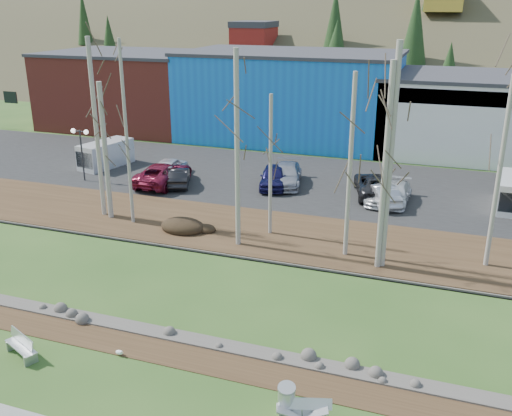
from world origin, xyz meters
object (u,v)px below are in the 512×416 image
at_px(seagull, 120,352).
at_px(litter_bin, 286,401).
at_px(car_0, 170,167).
at_px(car_8, 382,192).
at_px(bench_intact, 22,346).
at_px(car_1, 179,177).
at_px(van_grey, 104,155).
at_px(car_3, 286,175).
at_px(car_7, 395,194).
at_px(bench_damaged, 303,411).
at_px(car_2, 163,174).
at_px(street_lamp, 81,140).
at_px(car_6, 375,185).
at_px(car_4, 274,177).
at_px(car_5, 382,194).

bearing_deg(seagull, litter_bin, 13.49).
bearing_deg(car_0, seagull, 107.31).
height_order(litter_bin, car_8, car_8).
xyz_separation_m(bench_intact, car_1, (-3.84, 20.89, 0.36)).
bearing_deg(van_grey, car_3, 13.28).
bearing_deg(car_7, bench_damaged, -89.29).
bearing_deg(van_grey, car_0, 6.36).
bearing_deg(bench_intact, car_7, 86.62).
bearing_deg(van_grey, car_1, -4.99).
xyz_separation_m(litter_bin, car_2, (-15.41, 20.56, 0.43)).
relative_size(litter_bin, street_lamp, 0.25).
relative_size(car_6, car_8, 1.24).
bearing_deg(car_1, van_grey, -39.48).
xyz_separation_m(car_6, car_7, (1.51, -1.15, -0.12)).
relative_size(litter_bin, seagull, 2.67).
height_order(bench_damaged, seagull, bench_damaged).
relative_size(bench_intact, car_1, 0.45).
bearing_deg(car_6, bench_intact, 52.32).
relative_size(street_lamp, car_4, 0.86).
relative_size(car_0, car_6, 0.79).
xyz_separation_m(seagull, car_7, (7.86, 20.93, 0.63)).
distance_m(car_0, car_2, 1.99).
height_order(bench_intact, seagull, bench_intact).
distance_m(bench_damaged, street_lamp, 29.57).
distance_m(seagull, car_5, 21.61).
bearing_deg(bench_damaged, street_lamp, 121.74).
bearing_deg(car_3, car_7, -22.83).
xyz_separation_m(seagull, van_grey, (-15.22, 22.14, 0.99)).
bearing_deg(bench_intact, car_0, 127.41).
height_order(bench_intact, car_1, car_1).
bearing_deg(car_0, car_4, 175.06).
bearing_deg(litter_bin, seagull, 171.73).
bearing_deg(van_grey, car_6, 12.18).
relative_size(car_0, car_8, 0.98).
bearing_deg(bench_damaged, car_0, 109.41).
height_order(car_6, van_grey, van_grey).
bearing_deg(car_0, car_7, 172.67).
height_order(bench_damaged, car_0, car_0).
relative_size(car_4, car_5, 1.08).
bearing_deg(car_1, car_2, -16.77).
xyz_separation_m(bench_damaged, car_7, (0.38, 22.07, 0.40)).
distance_m(bench_damaged, car_2, 26.18).
relative_size(car_0, van_grey, 0.88).
bearing_deg(bench_damaged, bench_intact, 163.70).
distance_m(bench_intact, car_8, 24.49).
bearing_deg(car_6, litter_bin, 76.51).
distance_m(car_3, car_8, 7.19).
xyz_separation_m(car_3, car_8, (7.04, -1.46, -0.10)).
relative_size(car_5, car_7, 0.95).
bearing_deg(street_lamp, car_8, 9.62).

